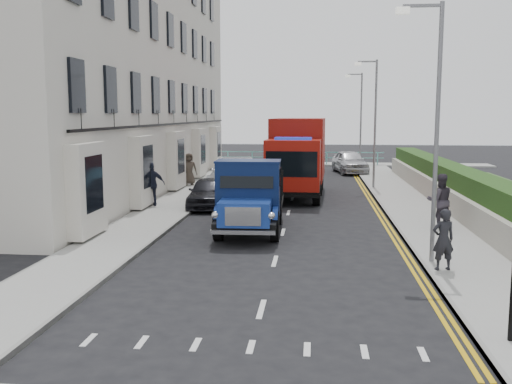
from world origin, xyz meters
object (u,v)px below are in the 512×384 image
Objects in this scene: lamp_far at (359,116)px; lamp_mid at (373,116)px; bedford_lorry at (249,201)px; parked_car_front at (208,192)px; lamp_near at (433,119)px; red_lorry at (298,155)px; pedestrian_east_near at (443,239)px.

lamp_mid is at bearing -90.00° from lamp_far.
bedford_lorry is 1.38× the size of parked_car_front.
bedford_lorry is at bearing -103.22° from lamp_far.
lamp_near is 6.90m from bedford_lorry.
red_lorry is 1.91× the size of parked_car_front.
bedford_lorry is at bearing 147.46° from lamp_near.
red_lorry is at bearing -107.09° from lamp_far.
red_lorry is at bearing -86.82° from pedestrian_east_near.
parked_car_front is at bearing 112.04° from bedford_lorry.
red_lorry reaches higher than pedestrian_east_near.
lamp_far is at bearing 62.65° from parked_car_front.
bedford_lorry reaches higher than pedestrian_east_near.
lamp_mid reaches higher than pedestrian_east_near.
lamp_mid is 1.00× the size of lamp_far.
lamp_mid is at bearing 90.00° from lamp_near.
pedestrian_east_near reaches higher than parked_car_front.
bedford_lorry is at bearing -69.04° from parked_car_front.
lamp_near is at bearing -90.00° from lamp_mid.
pedestrian_east_near is at bearing -89.24° from lamp_mid.
lamp_mid is at bearing 65.48° from bedford_lorry.
lamp_far is (0.00, 26.00, 0.00)m from lamp_near.
red_lorry is at bearing -143.71° from lamp_mid.
bedford_lorry is at bearing -51.07° from pedestrian_east_near.
red_lorry is 4.69× the size of pedestrian_east_near.
parked_car_front is 12.70m from pedestrian_east_near.
lamp_near is 4.37× the size of pedestrian_east_near.
parked_car_front is at bearing 130.83° from lamp_near.
bedford_lorry is 9.83m from red_lorry.
lamp_mid is 10.98m from parked_car_front.
parked_car_front is 2.46× the size of pedestrian_east_near.
bedford_lorry is 6.98m from pedestrian_east_near.
lamp_mid is 5.29m from red_lorry.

